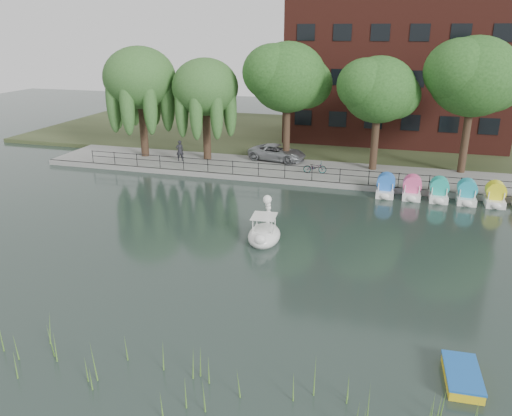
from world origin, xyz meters
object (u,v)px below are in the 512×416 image
at_px(bicycle, 315,167).
at_px(pedestrian, 180,149).
at_px(minivan, 277,151).
at_px(yellow_rowboat, 462,376).
at_px(swan_boat, 264,232).

bearing_deg(bicycle, pedestrian, 77.47).
distance_m(minivan, bicycle, 4.69).
xyz_separation_m(bicycle, pedestrian, (-11.27, 0.55, 0.49)).
bearing_deg(bicycle, minivan, 41.21).
distance_m(bicycle, yellow_rowboat, 23.22).
relative_size(bicycle, yellow_rowboat, 0.79).
bearing_deg(minivan, pedestrian, 116.52).
bearing_deg(yellow_rowboat, minivan, 113.41).
bearing_deg(minivan, swan_boat, -159.58).
xyz_separation_m(minivan, swan_boat, (3.10, -15.39, -0.66)).
height_order(bicycle, yellow_rowboat, bicycle).
distance_m(bicycle, swan_boat, 12.46).
bearing_deg(pedestrian, yellow_rowboat, 95.43).
bearing_deg(yellow_rowboat, bicycle, 108.59).
distance_m(swan_boat, yellow_rowboat, 12.88).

